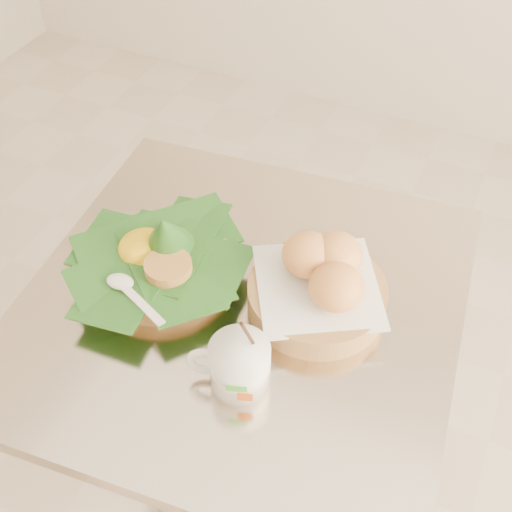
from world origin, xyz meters
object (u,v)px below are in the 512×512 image
at_px(rice_basket, 161,257).
at_px(coffee_mug, 238,364).
at_px(cafe_table, 244,374).
at_px(bread_basket, 320,284).

distance_m(rice_basket, coffee_mug, 0.25).
xyz_separation_m(rice_basket, coffee_mug, (0.21, -0.14, 0.00)).
bearing_deg(cafe_table, bread_basket, 21.07).
distance_m(bread_basket, coffee_mug, 0.19).
bearing_deg(cafe_table, coffee_mug, -66.16).
height_order(rice_basket, coffee_mug, coffee_mug).
bearing_deg(coffee_mug, rice_basket, 146.72).
distance_m(cafe_table, rice_basket, 0.30).
relative_size(rice_basket, coffee_mug, 1.89).
bearing_deg(cafe_table, rice_basket, -178.52).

